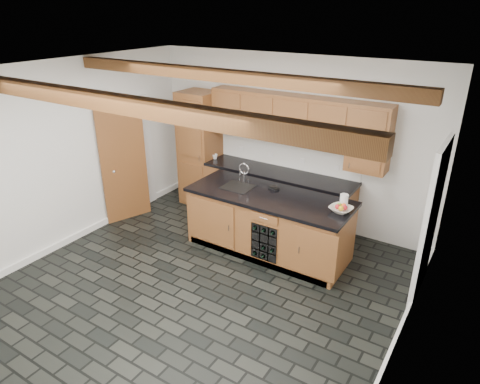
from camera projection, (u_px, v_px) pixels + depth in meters
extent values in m
plane|color=black|center=(201.00, 286.00, 5.77)|extent=(5.00, 5.00, 0.00)
plane|color=white|center=(289.00, 141.00, 7.14)|extent=(5.00, 0.00, 5.00)
plane|color=white|center=(66.00, 155.00, 6.43)|extent=(0.00, 5.00, 5.00)
plane|color=white|center=(410.00, 249.00, 3.98)|extent=(0.00, 5.00, 5.00)
plane|color=white|center=(192.00, 73.00, 4.64)|extent=(5.00, 5.00, 0.00)
cube|color=#4E3114|center=(108.00, 102.00, 3.76)|extent=(4.90, 0.15, 0.15)
cube|color=#4E3114|center=(224.00, 76.00, 5.15)|extent=(4.90, 0.15, 0.15)
cube|color=white|center=(80.00, 234.00, 6.97)|extent=(0.04, 5.00, 0.10)
cube|color=white|center=(388.00, 358.00, 4.53)|extent=(0.04, 5.00, 0.10)
cube|color=white|center=(133.00, 156.00, 7.58)|extent=(0.06, 0.94, 2.04)
cube|color=brown|center=(124.00, 164.00, 7.24)|extent=(0.31, 0.77, 2.00)
cube|color=white|center=(430.00, 221.00, 5.31)|extent=(0.06, 0.98, 2.04)
cube|color=black|center=(432.00, 223.00, 5.30)|extent=(0.02, 0.86, 1.96)
cube|color=brown|center=(200.00, 149.00, 7.86)|extent=(0.65, 0.60, 2.10)
cube|color=brown|center=(277.00, 199.00, 7.30)|extent=(2.60, 0.60, 0.88)
cube|color=black|center=(278.00, 173.00, 7.12)|extent=(2.64, 0.62, 0.05)
cube|color=white|center=(287.00, 152.00, 7.23)|extent=(2.60, 0.02, 0.52)
cube|color=brown|center=(278.00, 117.00, 6.89)|extent=(2.40, 0.35, 0.75)
cube|color=brown|center=(370.00, 138.00, 6.21)|extent=(0.60, 0.35, 1.00)
cube|color=brown|center=(268.00, 224.00, 6.45)|extent=(2.40, 0.90, 0.88)
cube|color=black|center=(269.00, 196.00, 6.26)|extent=(2.46, 0.96, 0.05)
cube|color=brown|center=(212.00, 222.00, 6.43)|extent=(0.80, 0.02, 0.70)
cube|color=brown|center=(315.00, 254.00, 5.61)|extent=(0.60, 0.02, 0.70)
cube|color=black|center=(269.00, 239.00, 6.14)|extent=(0.42, 0.30, 0.56)
cylinder|color=black|center=(276.00, 247.00, 6.07)|extent=(0.07, 0.26, 0.07)
cylinder|color=black|center=(268.00, 227.00, 6.02)|extent=(0.07, 0.26, 0.07)
cylinder|color=black|center=(259.00, 224.00, 6.09)|extent=(0.07, 0.26, 0.07)
cylinder|color=black|center=(267.00, 252.00, 6.19)|extent=(0.07, 0.26, 0.07)
cylinder|color=black|center=(277.00, 230.00, 5.95)|extent=(0.07, 0.26, 0.07)
cylinder|color=black|center=(259.00, 250.00, 6.26)|extent=(0.07, 0.26, 0.07)
cylinder|color=black|center=(267.00, 244.00, 6.14)|extent=(0.07, 0.26, 0.07)
cube|color=black|center=(238.00, 187.00, 6.53)|extent=(0.45, 0.40, 0.02)
cylinder|color=silver|center=(244.00, 177.00, 6.62)|extent=(0.02, 0.02, 0.20)
torus|color=silver|center=(244.00, 169.00, 6.57)|extent=(0.18, 0.02, 0.18)
cylinder|color=silver|center=(240.00, 180.00, 6.69)|extent=(0.02, 0.02, 0.08)
cylinder|color=silver|center=(248.00, 182.00, 6.61)|extent=(0.02, 0.02, 0.08)
cube|color=black|center=(274.00, 188.00, 6.45)|extent=(0.18, 0.13, 0.03)
cylinder|color=black|center=(274.00, 186.00, 6.44)|extent=(0.10, 0.10, 0.01)
imported|color=beige|center=(341.00, 209.00, 5.73)|extent=(0.35, 0.35, 0.07)
sphere|color=red|center=(345.00, 208.00, 5.69)|extent=(0.07, 0.07, 0.07)
sphere|color=#F95816|center=(344.00, 206.00, 5.74)|extent=(0.07, 0.07, 0.07)
sphere|color=olive|center=(339.00, 205.00, 5.76)|extent=(0.07, 0.07, 0.07)
sphere|color=red|center=(338.00, 207.00, 5.71)|extent=(0.07, 0.07, 0.07)
sphere|color=gold|center=(341.00, 208.00, 5.67)|extent=(0.07, 0.07, 0.07)
cylinder|color=white|center=(344.00, 202.00, 5.78)|extent=(0.11, 0.11, 0.21)
imported|color=white|center=(215.00, 157.00, 7.70)|extent=(0.09, 0.09, 0.09)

